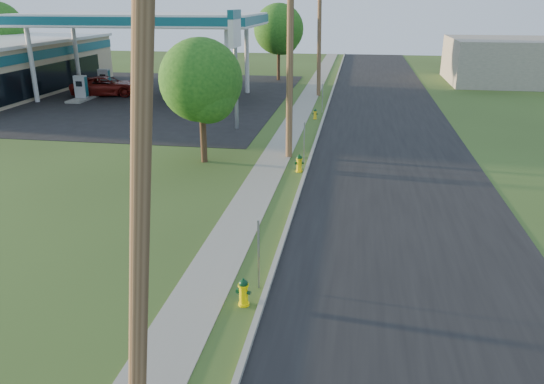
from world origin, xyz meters
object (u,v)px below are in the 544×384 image
object	(u,v)px
fuel_pump_ne	(194,94)
hydrant_near	(244,292)
car_red	(107,86)
tree_lot	(280,31)
fuel_pump_se	(208,86)
tree_verge	(203,84)
fuel_pump_nw	(81,91)
utility_pole_far	(319,34)
utility_pole_mid	(290,55)
utility_pole_near	(140,180)
fuel_pump_sw	(105,83)
price_pylon	(235,36)
hydrant_far	(315,114)
car_silver	(202,86)
hydrant_mid	(299,163)

from	to	relation	value
fuel_pump_ne	hydrant_near	distance (m)	28.37
car_red	tree_lot	bearing A→B (deg)	-63.98
fuel_pump_se	tree_verge	size ratio (longest dim) A/B	0.55
fuel_pump_nw	fuel_pump_ne	xyz separation A→B (m)	(9.00, 0.00, 0.00)
utility_pole_far	hydrant_near	distance (m)	32.04
utility_pole_mid	fuel_pump_se	size ratio (longest dim) A/B	3.06
utility_pole_near	tree_lot	bearing A→B (deg)	95.63
fuel_pump_ne	car_red	size ratio (longest dim) A/B	0.57
car_red	utility_pole_mid	bearing A→B (deg)	-146.60
hydrant_near	fuel_pump_sw	bearing A→B (deg)	121.09
utility_pole_mid	price_pylon	bearing A→B (deg)	125.34
utility_pole_mid	fuel_pump_sw	distance (m)	25.05
tree_verge	tree_lot	size ratio (longest dim) A/B	0.82
car_red	tree_verge	bearing A→B (deg)	-156.68
fuel_pump_sw	tree_verge	distance (m)	23.50
fuel_pump_sw	tree_verge	world-z (taller)	tree_verge
fuel_pump_ne	fuel_pump_se	world-z (taller)	same
fuel_pump_se	hydrant_near	distance (m)	32.17
utility_pole_near	fuel_pump_nw	size ratio (longest dim) A/B	2.96
utility_pole_near	price_pylon	size ratio (longest dim) A/B	1.38
price_pylon	tree_lot	distance (m)	20.58
utility_pole_near	hydrant_near	size ratio (longest dim) A/B	12.25
car_red	fuel_pump_ne	bearing A→B (deg)	-120.52
utility_pole_mid	utility_pole_far	world-z (taller)	utility_pole_mid
fuel_pump_nw	hydrant_far	bearing A→B (deg)	-12.12
fuel_pump_ne	fuel_pump_se	xyz separation A→B (m)	(0.00, 4.00, 0.00)
tree_verge	hydrant_near	distance (m)	13.37
utility_pole_near	tree_verge	xyz separation A→B (m)	(-3.83, 16.42, -1.05)
car_silver	utility_pole_near	bearing A→B (deg)	-169.59
utility_pole_mid	car_silver	distance (m)	18.80
fuel_pump_nw	car_red	size ratio (longest dim) A/B	0.57
utility_pole_far	fuel_pump_sw	world-z (taller)	utility_pole_far
utility_pole_mid	tree_verge	xyz separation A→B (m)	(-3.83, -1.58, -1.20)
fuel_pump_nw	fuel_pump_sw	distance (m)	4.00
utility_pole_mid	utility_pole_far	xyz separation A→B (m)	(0.00, 18.00, -0.15)
fuel_pump_ne	hydrant_near	world-z (taller)	fuel_pump_ne
hydrant_far	car_silver	bearing A→B (deg)	144.53
hydrant_near	hydrant_mid	size ratio (longest dim) A/B	0.94
fuel_pump_sw	fuel_pump_se	distance (m)	9.00
tree_lot	hydrant_far	bearing A→B (deg)	-73.97
utility_pole_mid	hydrant_far	size ratio (longest dim) A/B	14.50
utility_pole_far	fuel_pump_sw	distance (m)	18.39
utility_pole_mid	tree_verge	size ratio (longest dim) A/B	1.68
fuel_pump_ne	utility_pole_far	bearing A→B (deg)	29.33
tree_verge	fuel_pump_se	bearing A→B (deg)	105.27
fuel_pump_sw	tree_verge	xyz separation A→B (m)	(14.07, -18.58, 3.03)
fuel_pump_nw	price_pylon	xyz separation A→B (m)	(14.00, -7.50, 4.71)
tree_lot	car_red	xyz separation A→B (m)	(-12.59, -10.75, -3.80)
utility_pole_near	car_silver	bearing A→B (deg)	105.03
fuel_pump_sw	price_pylon	xyz separation A→B (m)	(14.00, -11.50, 4.71)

